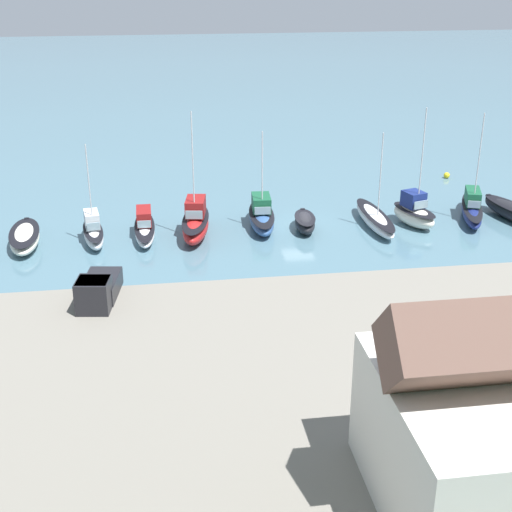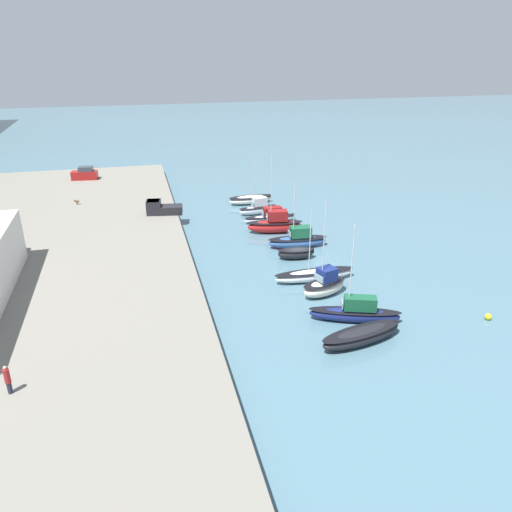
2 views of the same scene
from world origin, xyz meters
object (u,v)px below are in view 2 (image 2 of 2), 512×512
at_px(moored_boat_1, 356,312).
at_px(moored_boat_9, 250,199).
at_px(moored_boat_7, 270,217).
at_px(moored_boat_8, 258,208).
at_px(moored_boat_2, 325,285).
at_px(moored_boat_6, 275,224).
at_px(person_on_quay, 8,379).
at_px(moored_boat_4, 296,253).
at_px(moored_boat_3, 314,275).
at_px(parked_car_0, 85,174).
at_px(moored_boat_5, 298,240).
at_px(pickup_truck_0, 161,208).
at_px(mooring_buoy_0, 488,317).
at_px(moored_boat_0, 361,336).
at_px(dog_on_quay, 77,201).

distance_m(moored_boat_1, moored_boat_9, 36.59).
height_order(moored_boat_7, moored_boat_8, moored_boat_8).
relative_size(moored_boat_2, moored_boat_6, 0.97).
bearing_deg(person_on_quay, moored_boat_4, -52.85).
distance_m(moored_boat_3, parked_car_0, 50.14).
bearing_deg(person_on_quay, moored_boat_5, -49.94).
xyz_separation_m(moored_boat_1, moored_boat_6, (23.42, 0.72, 0.24)).
relative_size(pickup_truck_0, mooring_buoy_0, 8.22).
height_order(moored_boat_1, moored_boat_5, moored_boat_1).
distance_m(moored_boat_0, moored_boat_3, 12.08).
bearing_deg(moored_boat_1, moored_boat_3, 23.91).
relative_size(moored_boat_0, moored_boat_1, 0.86).
height_order(moored_boat_0, moored_boat_5, moored_boat_5).
bearing_deg(moored_boat_9, moored_boat_5, 179.89).
xyz_separation_m(moored_boat_8, person_on_quay, (-36.85, 26.25, 1.75)).
bearing_deg(moored_boat_4, parked_car_0, 40.46).
relative_size(moored_boat_5, pickup_truck_0, 1.64).
bearing_deg(dog_on_quay, moored_boat_7, -83.09).
distance_m(moored_boat_3, dog_on_quay, 38.43).
xyz_separation_m(pickup_truck_0, person_on_quay, (-35.59, 12.42, 0.28)).
relative_size(moored_boat_9, person_on_quay, 3.25).
distance_m(moored_boat_2, dog_on_quay, 40.82).
bearing_deg(pickup_truck_0, moored_boat_9, -56.84).
relative_size(moored_boat_5, mooring_buoy_0, 13.45).
bearing_deg(moored_boat_6, person_on_quay, 146.41).
bearing_deg(moored_boat_0, moored_boat_9, -12.43).
xyz_separation_m(parked_car_0, mooring_buoy_0, (-54.54, -37.76, -2.17)).
height_order(moored_boat_2, moored_boat_9, moored_boat_2).
distance_m(moored_boat_0, parked_car_0, 60.74).
distance_m(moored_boat_2, moored_boat_5, 12.59).
xyz_separation_m(moored_boat_6, moored_boat_9, (13.15, 0.23, -0.46)).
bearing_deg(moored_boat_4, moored_boat_1, -170.53).
bearing_deg(moored_boat_6, dog_on_quay, 70.42).
distance_m(moored_boat_3, moored_boat_7, 18.77).
bearing_deg(moored_boat_7, moored_boat_2, 177.93).
relative_size(pickup_truck_0, person_on_quay, 2.32).
bearing_deg(person_on_quay, moored_boat_9, -32.03).
height_order(moored_boat_5, dog_on_quay, moored_boat_5).
relative_size(parked_car_0, mooring_buoy_0, 7.26).
relative_size(moored_boat_3, moored_boat_9, 1.25).
bearing_deg(mooring_buoy_0, parked_car_0, 34.69).
bearing_deg(moored_boat_2, parked_car_0, 10.68).
relative_size(moored_boat_3, moored_boat_7, 1.19).
bearing_deg(moored_boat_4, moored_boat_5, -15.78).
height_order(moored_boat_7, pickup_truck_0, pickup_truck_0).
distance_m(moored_boat_2, moored_boat_9, 31.15).
distance_m(moored_boat_5, moored_boat_7, 9.55).
height_order(moored_boat_1, mooring_buoy_0, moored_boat_1).
relative_size(moored_boat_1, moored_boat_2, 0.93).
bearing_deg(moored_boat_3, moored_boat_2, 176.74).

